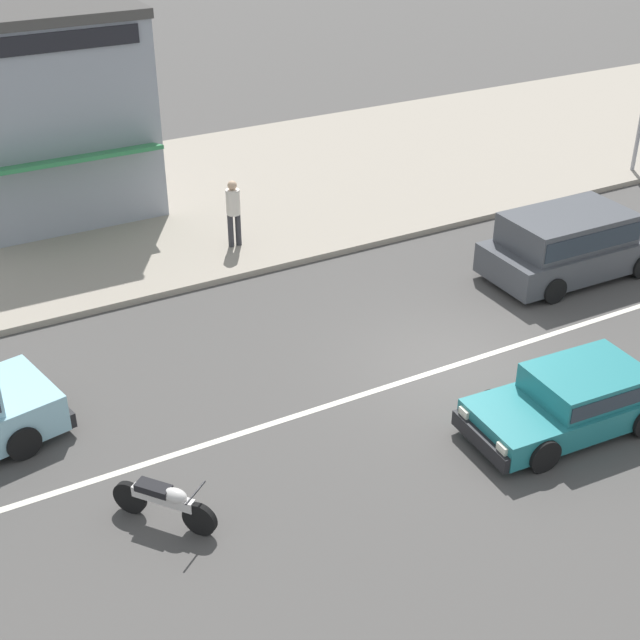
{
  "coord_description": "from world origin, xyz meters",
  "views": [
    {
      "loc": [
        -9.41,
        -11.66,
        9.46
      ],
      "look_at": [
        -2.13,
        1.62,
        0.8
      ],
      "focal_mm": 50.0,
      "sensor_mm": 36.0,
      "label": 1
    }
  ],
  "objects_px": {
    "motorcycle_1": "(165,501)",
    "shopfront_corner_warung": "(39,105)",
    "pedestrian_near_clock": "(233,208)",
    "minivan_dark_grey_0": "(571,242)",
    "hatchback_teal_4": "(574,398)"
  },
  "relations": [
    {
      "from": "hatchback_teal_4",
      "to": "pedestrian_near_clock",
      "type": "xyz_separation_m",
      "value": [
        -2.24,
        9.48,
        0.55
      ]
    },
    {
      "from": "pedestrian_near_clock",
      "to": "minivan_dark_grey_0",
      "type": "bearing_deg",
      "value": -38.1
    },
    {
      "from": "hatchback_teal_4",
      "to": "motorcycle_1",
      "type": "bearing_deg",
      "value": 171.36
    },
    {
      "from": "minivan_dark_grey_0",
      "to": "motorcycle_1",
      "type": "bearing_deg",
      "value": -162.75
    },
    {
      "from": "pedestrian_near_clock",
      "to": "shopfront_corner_warung",
      "type": "distance_m",
      "value": 6.28
    },
    {
      "from": "motorcycle_1",
      "to": "shopfront_corner_warung",
      "type": "bearing_deg",
      "value": 82.78
    },
    {
      "from": "hatchback_teal_4",
      "to": "pedestrian_near_clock",
      "type": "relative_size",
      "value": 2.2
    },
    {
      "from": "minivan_dark_grey_0",
      "to": "hatchback_teal_4",
      "type": "relative_size",
      "value": 1.18
    },
    {
      "from": "hatchback_teal_4",
      "to": "pedestrian_near_clock",
      "type": "height_order",
      "value": "pedestrian_near_clock"
    },
    {
      "from": "minivan_dark_grey_0",
      "to": "pedestrian_near_clock",
      "type": "xyz_separation_m",
      "value": [
        -6.29,
        4.93,
        0.29
      ]
    },
    {
      "from": "minivan_dark_grey_0",
      "to": "hatchback_teal_4",
      "type": "distance_m",
      "value": 6.1
    },
    {
      "from": "minivan_dark_grey_0",
      "to": "hatchback_teal_4",
      "type": "xyz_separation_m",
      "value": [
        -4.05,
        -4.56,
        -0.26
      ]
    },
    {
      "from": "motorcycle_1",
      "to": "pedestrian_near_clock",
      "type": "relative_size",
      "value": 0.87
    },
    {
      "from": "motorcycle_1",
      "to": "shopfront_corner_warung",
      "type": "distance_m",
      "value": 13.87
    },
    {
      "from": "motorcycle_1",
      "to": "pedestrian_near_clock",
      "type": "bearing_deg",
      "value": 59.78
    }
  ]
}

